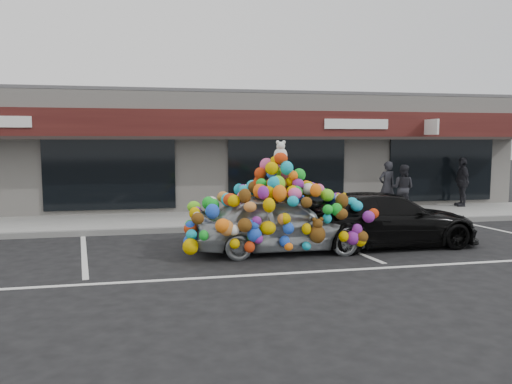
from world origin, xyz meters
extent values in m
plane|color=black|center=(0.00, 0.00, 0.00)|extent=(90.00, 90.00, 0.00)
cube|color=beige|center=(0.00, 8.50, 2.10)|extent=(24.00, 6.00, 4.20)
cube|color=#59595B|center=(0.00, 8.50, 4.25)|extent=(24.00, 6.00, 0.12)
cube|color=#38100F|center=(0.00, 5.42, 3.15)|extent=(24.00, 0.18, 0.90)
cube|color=black|center=(0.00, 4.90, 2.65)|extent=(24.00, 1.20, 0.10)
cube|color=white|center=(8.20, 4.95, 3.05)|extent=(0.08, 0.95, 0.55)
cube|color=white|center=(5.50, 5.30, 3.15)|extent=(2.40, 0.04, 0.35)
cube|color=black|center=(-3.00, 5.47, 1.45)|extent=(4.20, 0.12, 2.30)
cube|color=black|center=(3.00, 5.47, 1.45)|extent=(4.20, 0.12, 2.30)
cube|color=black|center=(9.00, 5.47, 1.45)|extent=(4.20, 0.12, 2.30)
cube|color=gray|center=(0.00, 4.00, 0.07)|extent=(26.00, 3.00, 0.15)
cube|color=slate|center=(0.00, 2.50, 0.07)|extent=(26.00, 0.18, 0.16)
cube|color=silver|center=(-3.20, 0.20, 0.00)|extent=(0.73, 4.37, 0.01)
cube|color=silver|center=(2.80, 0.20, 0.00)|extent=(0.73, 4.37, 0.01)
cube|color=silver|center=(2.00, -2.30, 0.00)|extent=(14.00, 0.12, 0.01)
imported|color=gray|center=(1.25, -0.39, 0.69)|extent=(1.72, 4.08, 1.38)
ellipsoid|color=red|center=(1.25, -0.39, 1.90)|extent=(1.26, 1.73, 1.03)
sphere|color=#CBDE01|center=(2.66, -0.54, 1.01)|extent=(0.34, 0.34, 0.34)
sphere|color=blue|center=(1.85, -1.29, 0.55)|extent=(0.36, 0.36, 0.36)
sphere|color=green|center=(0.45, 0.49, 0.60)|extent=(0.30, 0.30, 0.30)
sphere|color=#F458AD|center=(1.25, -0.39, 2.36)|extent=(0.32, 0.32, 0.32)
sphere|color=#FF5526|center=(0.03, -0.29, 1.02)|extent=(0.30, 0.30, 0.30)
imported|color=black|center=(3.94, -0.31, 0.66)|extent=(1.93, 4.56, 1.31)
imported|color=#232329|center=(6.27, 4.37, 1.00)|extent=(0.67, 0.48, 1.70)
imported|color=black|center=(6.69, 4.05, 0.95)|extent=(0.99, 0.97, 1.60)
imported|color=black|center=(9.52, 4.90, 1.05)|extent=(1.12, 0.66, 1.79)
camera|label=1|loc=(-1.62, -11.47, 2.59)|focal=35.00mm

